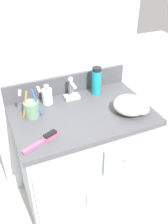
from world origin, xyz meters
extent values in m
plane|color=beige|center=(0.00, 0.00, 0.00)|extent=(6.00, 6.00, 0.00)
cube|color=silver|center=(0.00, 0.30, 1.10)|extent=(0.96, 0.08, 2.20)
cube|color=#9EA8B2|center=(0.00, 0.00, 0.36)|extent=(0.75, 0.46, 0.72)
cube|color=#9EA8B2|center=(-0.18, -0.24, 0.32)|extent=(0.36, 0.02, 0.58)
cube|color=#9EA8B2|center=(0.19, -0.24, 0.56)|extent=(0.33, 0.02, 0.17)
cube|color=silver|center=(-0.07, -0.26, 0.32)|extent=(0.02, 0.02, 0.09)
cube|color=silver|center=(0.19, -0.26, 0.56)|extent=(0.10, 0.02, 0.01)
cube|color=#4C4C51|center=(0.00, 0.00, 0.74)|extent=(0.78, 0.50, 0.03)
ellipsoid|color=#46464B|center=(0.00, 0.00, 0.67)|extent=(0.30, 0.27, 0.15)
cylinder|color=silver|center=(0.00, 0.00, 0.60)|extent=(0.03, 0.03, 0.01)
cube|color=#4C4C51|center=(0.00, 0.24, 0.81)|extent=(0.78, 0.02, 0.12)
cube|color=silver|center=(0.00, 0.16, 0.76)|extent=(0.09, 0.06, 0.02)
cylinder|color=silver|center=(0.00, 0.16, 0.81)|extent=(0.02, 0.02, 0.08)
cylinder|color=silver|center=(0.00, 0.13, 0.86)|extent=(0.02, 0.06, 0.02)
sphere|color=silver|center=(0.00, 0.18, 0.87)|extent=(0.03, 0.03, 0.03)
cylinder|color=gray|center=(-0.26, 0.08, 0.80)|extent=(0.08, 0.08, 0.09)
cylinder|color=blue|center=(-0.23, 0.07, 0.84)|extent=(0.04, 0.02, 0.16)
cube|color=white|center=(-0.22, 0.06, 0.92)|extent=(0.02, 0.02, 0.03)
cylinder|color=orange|center=(-0.29, 0.08, 0.83)|extent=(0.04, 0.01, 0.16)
cube|color=white|center=(-0.31, 0.08, 0.91)|extent=(0.02, 0.02, 0.03)
cylinder|color=silver|center=(-0.15, 0.17, 0.80)|extent=(0.06, 0.06, 0.09)
cylinder|color=silver|center=(-0.15, 0.17, 0.86)|extent=(0.03, 0.03, 0.03)
cylinder|color=silver|center=(-0.15, 0.15, 0.87)|extent=(0.01, 0.03, 0.01)
cylinder|color=teal|center=(0.16, 0.16, 0.83)|extent=(0.06, 0.06, 0.15)
cylinder|color=black|center=(0.16, 0.16, 0.92)|extent=(0.05, 0.05, 0.02)
cube|color=#C1517F|center=(-0.32, -0.17, 0.76)|extent=(0.12, 0.06, 0.01)
cube|color=#C1517F|center=(-0.22, -0.13, 0.76)|extent=(0.09, 0.06, 0.02)
cube|color=black|center=(-0.22, -0.13, 0.77)|extent=(0.07, 0.05, 0.01)
ellipsoid|color=beige|center=(0.25, -0.09, 0.79)|extent=(0.19, 0.19, 0.08)
ellipsoid|color=silver|center=(0.29, -0.12, 0.78)|extent=(0.11, 0.13, 0.06)
camera|label=1|loc=(-0.44, -1.05, 1.56)|focal=40.00mm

